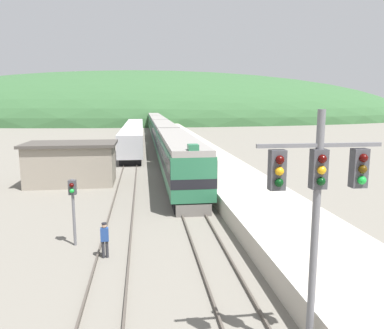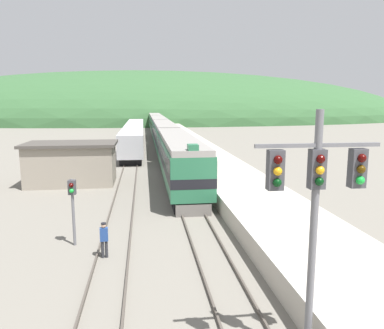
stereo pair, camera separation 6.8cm
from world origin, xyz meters
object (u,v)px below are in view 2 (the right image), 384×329
at_px(siding_train, 134,135).
at_px(signal_post_siding, 72,198).
at_px(carriage_second, 165,136).
at_px(carriage_third, 159,127).
at_px(track_worker, 104,238).
at_px(express_train_lead_car, 178,157).
at_px(signal_mast_main, 316,195).
at_px(carriage_fourth, 155,121).

bearing_deg(siding_train, signal_post_siding, -92.65).
distance_m(carriage_second, signal_post_siding, 36.05).
xyz_separation_m(carriage_third, siding_train, (-4.48, -13.44, -0.45)).
bearing_deg(carriage_second, track_worker, -97.43).
height_order(express_train_lead_car, signal_mast_main, signal_mast_main).
xyz_separation_m(carriage_second, signal_post_siding, (-6.47, -35.47, 0.18)).
height_order(signal_mast_main, track_worker, signal_mast_main).
bearing_deg(carriage_second, carriage_third, 90.00).
bearing_deg(signal_mast_main, signal_post_siding, 129.98).
bearing_deg(carriage_third, track_worker, -94.77).
xyz_separation_m(carriage_second, siding_train, (-4.48, 7.45, -0.45)).
height_order(carriage_second, carriage_third, same).
xyz_separation_m(carriage_second, carriage_fourth, (0.00, 41.79, 0.00)).
height_order(carriage_second, carriage_fourth, same).
height_order(siding_train, signal_mast_main, signal_mast_main).
relative_size(carriage_third, signal_mast_main, 2.93).
bearing_deg(carriage_fourth, carriage_second, -90.00).
height_order(carriage_fourth, track_worker, carriage_fourth).
relative_size(signal_mast_main, signal_post_siding, 2.04).
xyz_separation_m(express_train_lead_car, signal_post_siding, (-6.47, -13.97, 0.17)).
xyz_separation_m(carriage_third, signal_mast_main, (1.39, -65.73, 2.41)).
xyz_separation_m(express_train_lead_car, carriage_second, (0.00, 21.50, -0.01)).
height_order(carriage_second, signal_mast_main, signal_mast_main).
distance_m(siding_train, signal_post_siding, 42.97).
distance_m(carriage_second, track_worker, 37.51).
bearing_deg(signal_post_siding, express_train_lead_car, 65.16).
height_order(express_train_lead_car, carriage_third, express_train_lead_car).
bearing_deg(siding_train, carriage_second, -58.98).
bearing_deg(express_train_lead_car, carriage_fourth, 90.00).
bearing_deg(signal_post_siding, carriage_fourth, 85.22).
distance_m(express_train_lead_car, track_worker, 16.46).
height_order(express_train_lead_car, siding_train, express_train_lead_car).
bearing_deg(siding_train, carriage_fourth, 82.56).
height_order(carriage_fourth, signal_post_siding, carriage_fourth).
bearing_deg(siding_train, express_train_lead_car, -81.20).
height_order(siding_train, signal_post_siding, siding_train).
bearing_deg(track_worker, express_train_lead_car, 72.82).
height_order(signal_mast_main, signal_post_siding, signal_mast_main).
distance_m(carriage_second, carriage_fourth, 41.79).
distance_m(carriage_second, carriage_third, 20.90).
height_order(express_train_lead_car, carriage_fourth, express_train_lead_car).
bearing_deg(express_train_lead_car, signal_mast_main, -86.60).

